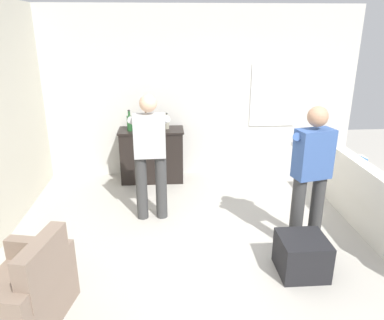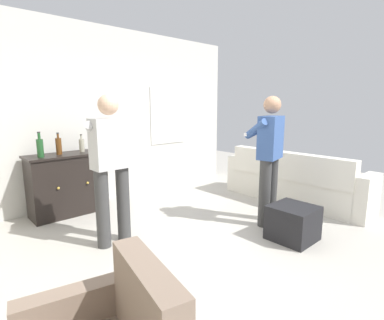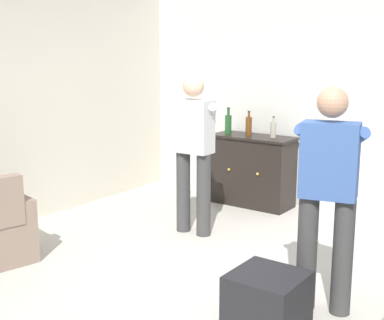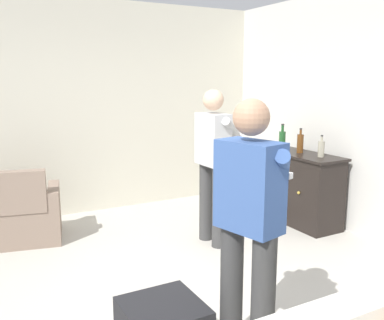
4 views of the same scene
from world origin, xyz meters
TOP-DOWN VIEW (x-y plane):
  - ground at (0.00, 0.00)m, footprint 10.40×10.40m
  - wall_back_with_window at (0.03, 2.66)m, footprint 5.20×0.15m
  - couch at (2.00, 0.37)m, footprint 0.57×2.35m
  - sideboard_cabinet at (-0.87, 2.30)m, footprint 1.05×0.49m
  - bottle_wine_green at (-0.94, 2.31)m, footprint 0.08×0.08m
  - bottle_liquor_amber at (-0.61, 2.33)m, footprint 0.07×0.07m
  - bottle_spirits_clear at (-1.20, 2.24)m, footprint 0.08×0.08m
  - ottoman at (0.77, -0.34)m, footprint 0.49×0.49m
  - person_standing_left at (-0.83, 1.00)m, footprint 0.56×0.48m
  - person_standing_right at (0.97, 0.16)m, footprint 0.54×0.51m

SIDE VIEW (x-z plane):
  - ground at x=0.00m, z-range 0.00..0.00m
  - ottoman at x=0.77m, z-range 0.00..0.41m
  - couch at x=2.00m, z-range -0.09..0.76m
  - sideboard_cabinet at x=-0.87m, z-range 0.00..0.89m
  - person_standing_left at x=-0.83m, z-range 0.10..1.78m
  - person_standing_right at x=0.97m, z-range 0.10..1.78m
  - bottle_liquor_amber at x=-0.61m, z-range 0.85..1.11m
  - bottle_wine_green at x=-0.94m, z-range 0.85..1.16m
  - bottle_spirits_clear at x=-1.20m, z-range 0.85..1.19m
  - wall_back_with_window at x=0.03m, z-range 0.00..2.80m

